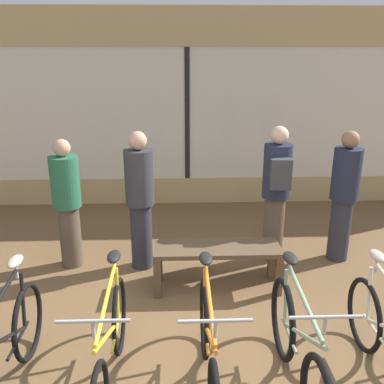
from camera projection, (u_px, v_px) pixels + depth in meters
name	position (u px, v px, depth m)	size (l,w,h in m)	color
ground_plane	(200.00, 377.00, 3.56)	(24.00, 24.00, 0.00)	brown
shop_back_wall	(187.00, 108.00, 7.01)	(12.00, 0.08, 3.20)	tan
bicycle_left	(5.00, 359.00, 3.21)	(0.46, 1.74, 1.02)	black
bicycle_center_left	(111.00, 350.00, 3.29)	(0.46, 1.75, 1.02)	black
bicycle_center	(209.00, 353.00, 3.26)	(0.46, 1.72, 1.03)	black
bicycle_center_right	(298.00, 353.00, 3.25)	(0.46, 1.71, 1.04)	black
display_bench	(217.00, 254.00, 4.75)	(1.40, 0.44, 0.51)	brown
customer_near_rack	(67.00, 202.00, 5.12)	(0.35, 0.35, 1.60)	brown
customer_by_window	(140.00, 199.00, 5.06)	(0.43, 0.43, 1.70)	#2D2D38
customer_mid_floor	(344.00, 194.00, 5.27)	(0.47, 0.47, 1.67)	#2D2D38
customer_near_bench	(276.00, 190.00, 5.25)	(0.36, 0.50, 1.72)	brown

